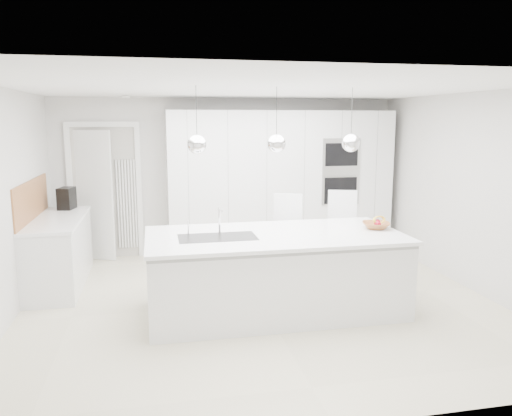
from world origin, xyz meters
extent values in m
plane|color=beige|center=(0.00, 0.00, 0.00)|extent=(5.50, 5.50, 0.00)
plane|color=silver|center=(0.00, 2.50, 1.25)|extent=(5.50, 0.00, 5.50)
plane|color=silver|center=(-2.75, 0.00, 1.25)|extent=(0.00, 5.00, 5.00)
plane|color=white|center=(0.00, 0.00, 2.50)|extent=(5.50, 5.50, 0.00)
cube|color=white|center=(0.80, 2.20, 1.15)|extent=(3.60, 0.60, 2.30)
cube|color=white|center=(-2.20, 2.42, 1.00)|extent=(0.76, 0.38, 2.00)
cube|color=white|center=(-2.45, 1.20, 0.43)|extent=(0.60, 1.80, 0.86)
cube|color=white|center=(-2.45, 1.20, 0.88)|extent=(0.62, 1.82, 0.04)
cube|color=#AE6A35|center=(-2.74, 1.20, 1.15)|extent=(0.02, 1.80, 0.50)
cube|color=white|center=(0.10, -0.30, 0.43)|extent=(2.80, 1.20, 0.86)
cube|color=white|center=(0.10, -0.25, 0.88)|extent=(2.84, 1.40, 0.04)
cylinder|color=white|center=(-0.50, -0.10, 1.05)|extent=(0.02, 0.02, 0.30)
sphere|color=white|center=(-0.75, -0.30, 1.90)|extent=(0.20, 0.20, 0.20)
sphere|color=white|center=(0.10, -0.30, 1.90)|extent=(0.20, 0.20, 0.20)
sphere|color=white|center=(0.95, -0.30, 1.90)|extent=(0.20, 0.20, 0.20)
imported|color=#AE6A35|center=(1.32, -0.24, 0.94)|extent=(0.39, 0.39, 0.08)
cube|color=black|center=(-2.43, 1.88, 1.05)|extent=(0.24, 0.32, 0.31)
sphere|color=#B21028|center=(1.34, -0.22, 0.97)|extent=(0.08, 0.08, 0.08)
sphere|color=#B21028|center=(1.32, -0.29, 0.97)|extent=(0.07, 0.07, 0.07)
torus|color=yellow|center=(1.35, -0.24, 1.01)|extent=(0.21, 0.16, 0.19)
camera|label=1|loc=(-1.20, -5.53, 2.14)|focal=35.00mm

